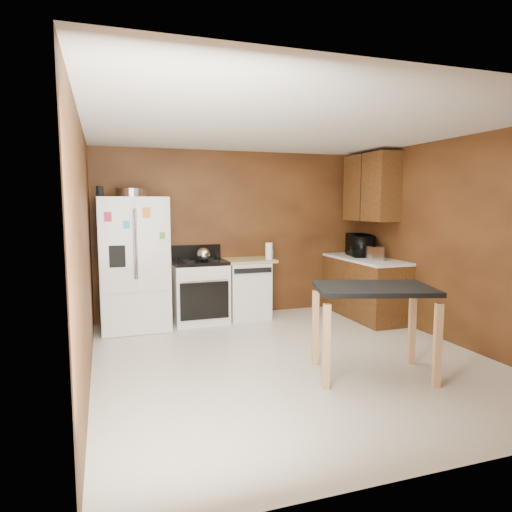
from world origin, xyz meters
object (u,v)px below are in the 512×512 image
dishwasher (247,288)px  island (373,301)px  kettle (203,255)px  gas_range (200,291)px  paper_towel (269,251)px  microwave (360,246)px  refrigerator (134,264)px  pen_cup (100,191)px  green_canister (270,254)px  toaster (374,253)px  roasting_pan (133,193)px

dishwasher → island: bearing=-79.2°
kettle → gas_range: bearing=108.4°
kettle → paper_towel: size_ratio=0.79×
microwave → refrigerator: refrigerator is taller
kettle → island: size_ratio=0.15×
pen_cup → microwave: bearing=-0.6°
green_canister → refrigerator: bearing=-175.9°
kettle → gas_range: gas_range is taller
green_canister → paper_towel: bearing=-115.2°
microwave → gas_range: (-2.48, 0.24, -0.59)m
dishwasher → island: size_ratio=0.69×
pen_cup → dishwasher: bearing=6.2°
pen_cup → kettle: size_ratio=0.69×
dishwasher → toaster: bearing=-25.4°
roasting_pan → toaster: roasting_pan is taller
microwave → refrigerator: (-3.39, 0.17, -0.15)m
microwave → kettle: bearing=100.7°
dishwasher → roasting_pan: bearing=-177.9°
toaster → island: bearing=-113.6°
kettle → toaster: toaster is taller
paper_towel → toaster: 1.53m
paper_towel → refrigerator: size_ratio=0.14×
pen_cup → paper_towel: size_ratio=0.54×
refrigerator → gas_range: 1.01m
roasting_pan → paper_towel: bearing=-2.6°
paper_towel → gas_range: 1.17m
roasting_pan → kettle: bearing=-4.8°
paper_towel → pen_cup: bearing=-178.2°
gas_range → roasting_pan: bearing=-177.7°
refrigerator → island: (2.13, -2.53, -0.14)m
refrigerator → green_canister: bearing=4.1°
green_canister → microwave: bearing=-13.2°
microwave → dishwasher: microwave is taller
paper_towel → gas_range: size_ratio=0.22×
toaster → refrigerator: 3.39m
roasting_pan → pen_cup: 0.44m
refrigerator → paper_towel: bearing=-1.8°
refrigerator → microwave: bearing=-2.9°
roasting_pan → refrigerator: 0.96m
gas_range → dishwasher: (0.72, 0.02, -0.01)m
gas_range → island: 2.87m
dishwasher → green_canister: bearing=8.8°
green_canister → dishwasher: bearing=-171.2°
kettle → green_canister: bearing=10.5°
gas_range → island: gas_range is taller
island → toaster: bearing=56.9°
pen_cup → dishwasher: size_ratio=0.15×
roasting_pan → refrigerator: size_ratio=0.25×
pen_cup → gas_range: (1.31, 0.20, -1.41)m
microwave → refrigerator: 3.40m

